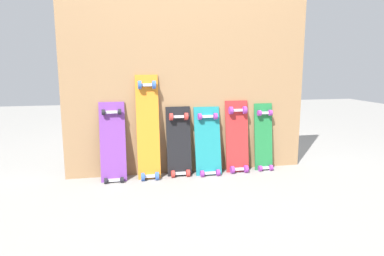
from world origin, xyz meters
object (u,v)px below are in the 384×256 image
at_px(skateboard_teal, 208,145).
at_px(skateboard_red, 237,140).
at_px(skateboard_purple, 113,146).
at_px(skateboard_orange, 148,131).
at_px(skateboard_black, 179,145).
at_px(skateboard_green, 264,140).

distance_m(skateboard_teal, skateboard_red, 0.29).
height_order(skateboard_purple, skateboard_orange, skateboard_orange).
bearing_deg(skateboard_black, skateboard_purple, -177.89).
relative_size(skateboard_purple, skateboard_teal, 1.10).
xyz_separation_m(skateboard_purple, skateboard_teal, (0.84, 0.00, -0.03)).
relative_size(skateboard_orange, skateboard_black, 1.41).
relative_size(skateboard_red, skateboard_green, 1.04).
bearing_deg(skateboard_orange, skateboard_green, 1.37).
xyz_separation_m(skateboard_purple, skateboard_red, (1.13, 0.02, 0.00)).
height_order(skateboard_black, skateboard_green, skateboard_green).
height_order(skateboard_orange, skateboard_red, skateboard_orange).
relative_size(skateboard_purple, skateboard_black, 1.09).
distance_m(skateboard_purple, skateboard_teal, 0.85).
relative_size(skateboard_black, skateboard_teal, 1.00).
bearing_deg(skateboard_green, skateboard_black, -179.28).
xyz_separation_m(skateboard_orange, skateboard_red, (0.83, 0.02, -0.12)).
xyz_separation_m(skateboard_red, skateboard_green, (0.27, 0.01, -0.02)).
xyz_separation_m(skateboard_purple, skateboard_orange, (0.30, 0.01, 0.12)).
bearing_deg(skateboard_red, skateboard_teal, -176.03).
xyz_separation_m(skateboard_purple, skateboard_black, (0.58, 0.02, -0.02)).
bearing_deg(skateboard_red, skateboard_purple, -178.81).
distance_m(skateboard_orange, skateboard_red, 0.84).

